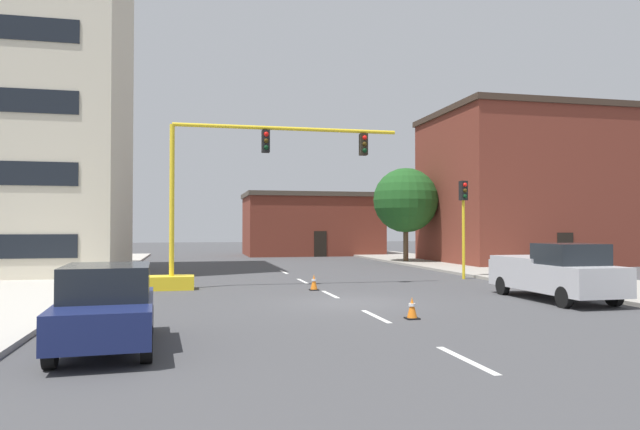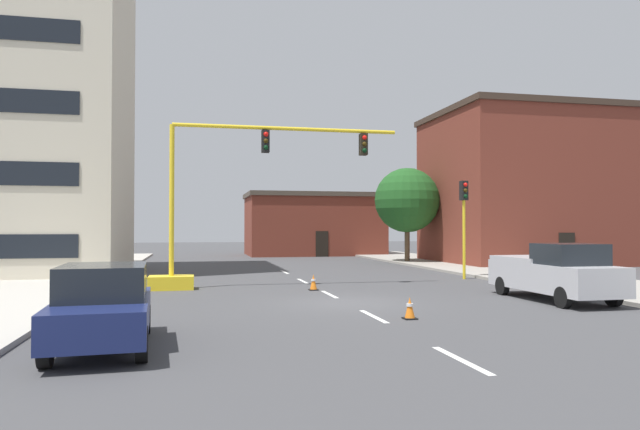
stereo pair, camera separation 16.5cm
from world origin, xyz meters
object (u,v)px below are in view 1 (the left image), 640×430
at_px(traffic_signal_gantry, 207,232).
at_px(traffic_light_pole_right, 464,207).
at_px(traffic_cone_roadside_a, 314,282).
at_px(tree_right_far, 406,200).
at_px(traffic_cone_roadside_b, 412,308).
at_px(sedan_navy_near_left, 107,306).
at_px(pickup_truck_silver, 555,272).

bearing_deg(traffic_signal_gantry, traffic_light_pole_right, 7.92).
bearing_deg(traffic_light_pole_right, traffic_cone_roadside_a, -158.13).
bearing_deg(tree_right_far, traffic_cone_roadside_a, -122.34).
xyz_separation_m(tree_right_far, traffic_cone_roadside_b, (-8.89, -23.52, -4.14)).
bearing_deg(traffic_signal_gantry, traffic_cone_roadside_b, -60.22).
xyz_separation_m(traffic_light_pole_right, sedan_navy_near_left, (-14.74, -13.23, -2.64)).
bearing_deg(sedan_navy_near_left, traffic_signal_gantry, 78.32).
xyz_separation_m(traffic_cone_roadside_a, traffic_cone_roadside_b, (1.13, -7.70, -0.01)).
relative_size(traffic_light_pole_right, traffic_cone_roadside_a, 7.52).
height_order(tree_right_far, traffic_cone_roadside_b, tree_right_far).
height_order(traffic_light_pole_right, tree_right_far, tree_right_far).
height_order(traffic_light_pole_right, sedan_navy_near_left, traffic_light_pole_right).
bearing_deg(traffic_signal_gantry, traffic_cone_roadside_a, -20.60).
xyz_separation_m(tree_right_far, pickup_truck_silver, (-2.53, -20.78, -3.46)).
distance_m(traffic_signal_gantry, traffic_light_pole_right, 12.54).
relative_size(pickup_truck_silver, traffic_cone_roadside_a, 8.47).
bearing_deg(pickup_truck_silver, tree_right_far, 83.06).
distance_m(traffic_signal_gantry, sedan_navy_near_left, 11.84).
distance_m(pickup_truck_silver, sedan_navy_near_left, 14.90).
height_order(tree_right_far, traffic_cone_roadside_a, tree_right_far).
height_order(pickup_truck_silver, traffic_cone_roadside_b, pickup_truck_silver).
distance_m(traffic_signal_gantry, traffic_cone_roadside_a, 4.89).
xyz_separation_m(pickup_truck_silver, traffic_cone_roadside_a, (-7.49, 4.95, -0.66)).
relative_size(traffic_light_pole_right, tree_right_far, 0.71).
xyz_separation_m(traffic_signal_gantry, traffic_light_pole_right, (12.36, 1.72, 1.20)).
height_order(traffic_light_pole_right, traffic_cone_roadside_a, traffic_light_pole_right).
bearing_deg(traffic_cone_roadside_b, traffic_cone_roadside_a, 98.34).
bearing_deg(sedan_navy_near_left, tree_right_far, 57.25).
bearing_deg(traffic_light_pole_right, pickup_truck_silver, -94.86).
relative_size(traffic_signal_gantry, sedan_navy_near_left, 2.28).
bearing_deg(traffic_cone_roadside_a, traffic_cone_roadside_b, -81.66).
bearing_deg(pickup_truck_silver, sedan_navy_near_left, -160.46).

